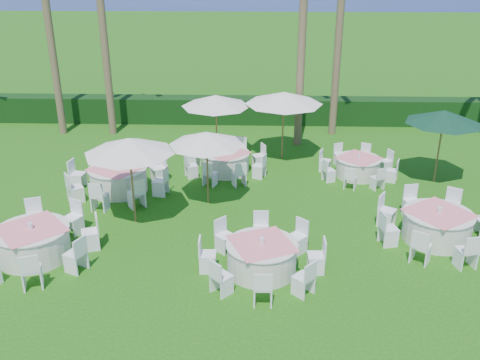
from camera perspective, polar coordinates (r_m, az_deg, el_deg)
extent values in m
plane|color=#18560E|center=(14.68, -0.35, -7.99)|extent=(120.00, 120.00, 0.00)
cube|color=black|center=(25.51, 0.68, 7.45)|extent=(34.00, 1.00, 1.20)
cylinder|color=beige|center=(15.42, -21.17, -6.32)|extent=(1.89, 1.89, 0.82)
cylinder|color=beige|center=(15.23, -21.40, -4.94)|extent=(1.97, 1.97, 0.03)
cube|color=#EE7B80|center=(15.22, -21.41, -4.86)|extent=(2.16, 2.16, 0.01)
cylinder|color=silver|center=(15.18, -21.46, -4.57)|extent=(0.13, 0.13, 0.18)
cube|color=white|center=(15.32, -15.71, -5.39)|extent=(0.59, 0.59, 0.99)
cube|color=white|center=(16.25, -17.45, -3.86)|extent=(0.61, 0.61, 0.99)
cube|color=white|center=(16.70, -21.07, -3.64)|extent=(0.59, 0.59, 0.99)
cube|color=white|center=(14.10, -21.39, -8.91)|extent=(0.59, 0.59, 0.99)
cube|color=white|center=(14.41, -17.18, -7.54)|extent=(0.61, 0.61, 0.99)
cylinder|color=beige|center=(13.83, 2.33, -8.30)|extent=(1.78, 1.78, 0.77)
cylinder|color=beige|center=(13.63, 2.36, -6.88)|extent=(1.85, 1.85, 0.03)
cube|color=#EE7B80|center=(13.61, 2.36, -6.79)|extent=(1.88, 1.88, 0.01)
cylinder|color=silver|center=(13.57, 2.37, -6.48)|extent=(0.12, 0.12, 0.16)
cube|color=white|center=(13.89, 8.13, -8.01)|extent=(0.44, 0.44, 0.93)
cube|color=white|center=(14.69, 6.12, -6.02)|extent=(0.61, 0.61, 0.93)
cube|color=white|center=(14.99, 2.25, -5.24)|extent=(0.44, 0.44, 0.93)
cube|color=white|center=(14.65, -1.59, -5.97)|extent=(0.61, 0.61, 0.93)
cube|color=white|center=(13.83, -3.48, -7.95)|extent=(0.44, 0.44, 0.93)
cube|color=white|center=(12.98, -1.99, -10.25)|extent=(0.61, 0.61, 0.93)
cube|color=white|center=(12.63, 2.45, -11.32)|extent=(0.44, 0.44, 0.93)
cube|color=white|center=(13.03, 6.80, -10.28)|extent=(0.61, 0.61, 0.93)
cylinder|color=beige|center=(16.21, 20.26, -4.68)|extent=(1.88, 1.88, 0.82)
cylinder|color=beige|center=(16.03, 20.47, -3.36)|extent=(1.96, 1.96, 0.03)
cube|color=#EE7B80|center=(16.02, 20.48, -3.28)|extent=(2.11, 2.11, 0.01)
cylinder|color=silver|center=(15.99, 20.52, -3.01)|extent=(0.13, 0.13, 0.17)
cube|color=white|center=(17.48, 21.58, -2.50)|extent=(0.63, 0.63, 0.98)
cube|color=white|center=(17.30, 17.93, -2.23)|extent=(0.54, 0.54, 0.98)
cube|color=white|center=(16.51, 15.43, -3.19)|extent=(0.63, 0.63, 0.98)
cube|color=white|center=(15.51, 15.60, -5.02)|extent=(0.54, 0.54, 0.98)
cube|color=white|center=(14.91, 18.79, -6.68)|extent=(0.63, 0.63, 0.98)
cube|color=white|center=(15.11, 23.03, -6.94)|extent=(0.54, 0.54, 0.98)
cylinder|color=beige|center=(18.66, -12.82, 0.02)|extent=(1.91, 1.91, 0.83)
cylinder|color=beige|center=(18.50, -12.94, 1.23)|extent=(1.99, 1.99, 0.03)
cube|color=#EE7B80|center=(18.49, -12.95, 1.30)|extent=(2.12, 2.12, 0.01)
cylinder|color=silver|center=(18.46, -12.97, 1.55)|extent=(0.13, 0.13, 0.18)
cube|color=white|center=(19.14, -8.71, 1.24)|extent=(0.65, 0.65, 1.00)
cube|color=white|center=(19.89, -11.17, 1.93)|extent=(0.53, 0.53, 1.00)
cube|color=white|center=(19.93, -14.44, 1.67)|extent=(0.65, 0.65, 1.00)
cube|color=white|center=(19.26, -16.92, 0.60)|extent=(0.53, 0.53, 1.00)
cube|color=white|center=(18.21, -17.19, -0.78)|extent=(0.65, 0.65, 1.00)
cube|color=white|center=(17.40, -14.77, -1.65)|extent=(0.53, 0.53, 1.00)
cube|color=white|center=(17.35, -11.01, -1.36)|extent=(0.65, 0.65, 1.00)
cube|color=white|center=(18.09, -8.51, -0.10)|extent=(0.53, 0.53, 1.00)
cylinder|color=beige|center=(19.79, -1.53, 1.87)|extent=(1.70, 1.70, 0.74)
cylinder|color=beige|center=(19.65, -1.54, 2.90)|extent=(1.77, 1.77, 0.03)
cube|color=#EE7B80|center=(19.64, -1.54, 2.97)|extent=(1.94, 1.94, 0.01)
cylinder|color=silver|center=(19.61, -1.55, 3.20)|extent=(0.12, 0.12, 0.16)
cube|color=white|center=(20.23, 2.01, 2.59)|extent=(0.55, 0.55, 0.89)
cube|color=white|center=(20.90, -0.01, 3.30)|extent=(0.54, 0.54, 0.89)
cube|color=white|center=(20.93, -2.81, 3.31)|extent=(0.55, 0.55, 0.89)
cube|color=white|center=(20.32, -4.95, 2.61)|extent=(0.54, 0.54, 0.89)
cube|color=white|center=(19.37, -5.23, 1.53)|extent=(0.55, 0.55, 0.89)
cube|color=white|center=(18.65, -3.24, 0.69)|extent=(0.54, 0.54, 0.89)
cube|color=white|center=(18.61, -0.11, 0.68)|extent=(0.55, 0.55, 0.89)
cube|color=white|center=(19.28, 2.07, 1.50)|extent=(0.54, 0.54, 0.89)
cylinder|color=beige|center=(19.90, 12.45, 1.33)|extent=(1.56, 1.56, 0.68)
cylinder|color=beige|center=(19.77, 12.54, 2.26)|extent=(1.62, 1.62, 0.03)
cube|color=#EE7B80|center=(19.76, 12.54, 2.33)|extent=(1.78, 1.78, 0.01)
cylinder|color=silver|center=(19.73, 12.57, 2.56)|extent=(0.11, 0.11, 0.14)
cube|color=white|center=(20.55, 15.30, 1.96)|extent=(0.50, 0.50, 0.81)
cube|color=white|center=(20.99, 13.14, 2.65)|extent=(0.49, 0.49, 0.81)
cube|color=white|center=(20.81, 10.64, 2.68)|extent=(0.50, 0.50, 0.81)
cube|color=white|center=(20.10, 9.08, 2.04)|extent=(0.49, 0.49, 0.81)
cube|color=white|center=(19.25, 9.45, 1.02)|extent=(0.50, 0.50, 0.81)
cube|color=white|center=(18.76, 11.71, 0.23)|extent=(0.49, 0.49, 0.81)
cube|color=white|center=(18.96, 14.47, 0.21)|extent=(0.50, 0.50, 0.81)
cube|color=white|center=(19.71, 15.92, 0.96)|extent=(0.49, 0.49, 0.81)
cylinder|color=brown|center=(16.10, -11.42, -0.30)|extent=(0.06, 0.06, 2.59)
cone|color=silver|center=(15.68, -11.76, 3.59)|extent=(2.64, 2.64, 0.47)
sphere|color=brown|center=(15.62, -11.81, 4.15)|extent=(0.10, 0.10, 0.10)
cylinder|color=brown|center=(17.07, -3.49, 1.11)|extent=(0.06, 0.06, 2.35)
cone|color=silver|center=(16.70, -3.58, 4.46)|extent=(2.40, 2.40, 0.42)
sphere|color=brown|center=(16.65, -3.59, 4.94)|extent=(0.09, 0.09, 0.09)
cylinder|color=brown|center=(20.93, -2.54, 5.56)|extent=(0.06, 0.06, 2.43)
cone|color=silver|center=(20.62, -2.59, 8.45)|extent=(2.67, 2.67, 0.44)
sphere|color=brown|center=(20.58, -2.60, 8.86)|extent=(0.10, 0.10, 0.10)
cylinder|color=brown|center=(20.89, 4.60, 5.66)|extent=(0.06, 0.06, 2.57)
cone|color=silver|center=(20.56, 4.70, 8.73)|extent=(2.98, 2.98, 0.46)
sphere|color=brown|center=(20.52, 4.72, 9.16)|extent=(0.10, 0.10, 0.10)
cylinder|color=brown|center=(19.86, 20.46, 3.19)|extent=(0.06, 0.06, 2.53)
cone|color=#0D321F|center=(19.52, 20.93, 6.32)|extent=(2.59, 2.59, 0.46)
sphere|color=brown|center=(19.48, 20.99, 6.76)|extent=(0.10, 0.10, 0.10)
cylinder|color=brown|center=(24.38, -19.96, 16.93)|extent=(0.32, 0.32, 10.84)
cylinder|color=brown|center=(23.76, -14.40, 15.29)|extent=(0.32, 0.32, 9.09)
cylinder|color=brown|center=(21.68, 6.80, 18.18)|extent=(0.32, 0.32, 11.40)
cylinder|color=brown|center=(23.51, 10.43, 14.10)|extent=(0.32, 0.32, 7.93)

